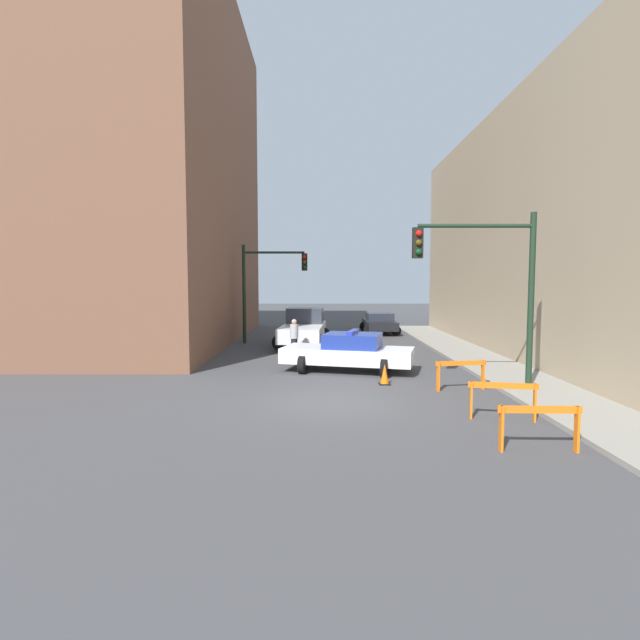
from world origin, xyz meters
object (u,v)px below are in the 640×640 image
traffic_light_far (262,279)px  pedestrian_crossing (292,338)px  police_car (347,352)px  barrier_mid (500,394)px  barrier_back (458,370)px  traffic_cone (382,375)px  white_truck (301,328)px  traffic_light_near (490,273)px  parked_car_near (377,323)px  barrier_front (537,420)px

traffic_light_far → pedestrian_crossing: 5.81m
police_car → barrier_mid: size_ratio=3.17×
barrier_mid → barrier_back: (-0.08, 3.24, 0.00)m
traffic_light_far → traffic_cone: traffic_light_far is taller
white_truck → barrier_mid: size_ratio=3.49×
traffic_light_near → white_truck: bearing=119.4°
white_truck → traffic_cone: white_truck is taller
white_truck → barrier_mid: 14.70m
traffic_cone → barrier_mid: bearing=-61.1°
parked_car_near → barrier_back: 16.53m
traffic_light_far → police_car: bearing=-64.6°
traffic_light_far → barrier_back: (7.17, -11.50, -2.78)m
pedestrian_crossing → barrier_back: pedestrian_crossing is taller
pedestrian_crossing → traffic_light_far: bearing=-165.7°
pedestrian_crossing → barrier_front: 13.17m
parked_car_near → barrier_front: 21.98m
pedestrian_crossing → barrier_front: (5.35, -12.04, -0.24)m
traffic_light_far → white_truck: size_ratio=0.94×
white_truck → barrier_back: (5.09, -10.51, -0.29)m
traffic_light_near → pedestrian_crossing: (-6.23, 6.64, -2.67)m
barrier_front → traffic_light_near: bearing=80.7°
police_car → barrier_back: 4.49m
white_truck → traffic_cone: size_ratio=8.41×
white_truck → parked_car_near: bearing=56.4°
traffic_light_near → barrier_mid: (-0.78, -3.19, -2.91)m
traffic_light_far → barrier_mid: bearing=-63.8°
barrier_mid → barrier_back: 3.24m
barrier_back → parked_car_near: bearing=91.7°
barrier_mid → pedestrian_crossing: bearing=119.0°
police_car → barrier_front: size_ratio=3.13×
barrier_back → traffic_cone: bearing=158.4°
barrier_back → traffic_light_far: bearing=122.0°
traffic_light_near → barrier_back: traffic_light_near is taller
barrier_mid → parked_car_near: bearing=91.7°
parked_car_near → barrier_mid: 19.77m
traffic_light_near → barrier_front: traffic_light_near is taller
traffic_light_far → parked_car_near: 8.79m
traffic_light_near → traffic_light_far: size_ratio=1.00×
police_car → traffic_light_far: bearing=40.0°
barrier_front → barrier_back: (0.02, 5.45, 0.00)m
white_truck → parked_car_near: 7.57m
traffic_light_near → pedestrian_crossing: 9.49m
traffic_light_near → pedestrian_crossing: bearing=133.2°
traffic_light_far → white_truck: (2.08, -0.98, -2.49)m
barrier_back → pedestrian_crossing: bearing=129.2°
police_car → white_truck: (-1.89, 7.37, 0.18)m
traffic_cone → pedestrian_crossing: bearing=119.1°
traffic_cone → white_truck: bearing=106.7°
barrier_front → barrier_mid: 2.21m
pedestrian_crossing → barrier_back: (5.37, -6.59, -0.24)m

